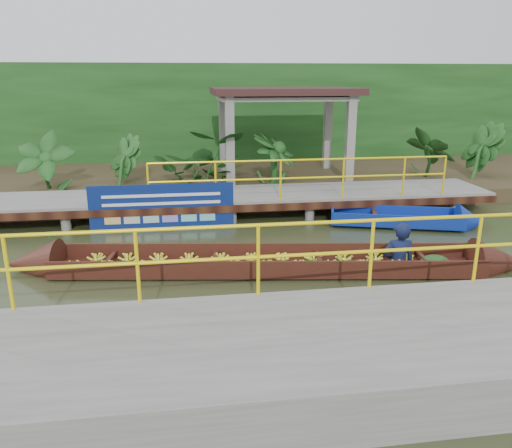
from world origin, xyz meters
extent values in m
plane|color=#2F371B|center=(0.00, 0.00, 0.00)|extent=(80.00, 80.00, 0.00)
cube|color=#362D1B|center=(0.00, 7.50, 0.23)|extent=(30.00, 8.00, 0.45)
cube|color=slate|center=(0.00, 3.50, 0.50)|extent=(16.00, 2.00, 0.15)
cube|color=black|center=(0.00, 2.50, 0.42)|extent=(16.00, 0.12, 0.18)
cylinder|color=yellow|center=(2.75, 2.55, 1.57)|extent=(7.50, 0.05, 0.05)
cylinder|color=yellow|center=(2.75, 2.55, 1.12)|extent=(7.50, 0.05, 0.05)
cylinder|color=yellow|center=(2.75, 2.55, 1.07)|extent=(0.05, 0.05, 1.00)
cylinder|color=slate|center=(-4.00, 2.70, 0.22)|extent=(0.24, 0.24, 0.55)
cylinder|color=slate|center=(-4.00, 4.30, 0.22)|extent=(0.24, 0.24, 0.55)
cylinder|color=slate|center=(-2.00, 2.70, 0.22)|extent=(0.24, 0.24, 0.55)
cylinder|color=slate|center=(-2.00, 4.30, 0.22)|extent=(0.24, 0.24, 0.55)
cylinder|color=slate|center=(0.00, 2.70, 0.22)|extent=(0.24, 0.24, 0.55)
cylinder|color=slate|center=(0.00, 4.30, 0.22)|extent=(0.24, 0.24, 0.55)
cylinder|color=slate|center=(2.00, 2.70, 0.22)|extent=(0.24, 0.24, 0.55)
cylinder|color=slate|center=(2.00, 4.30, 0.22)|extent=(0.24, 0.24, 0.55)
cylinder|color=slate|center=(4.00, 2.70, 0.22)|extent=(0.24, 0.24, 0.55)
cylinder|color=slate|center=(4.00, 4.30, 0.22)|extent=(0.24, 0.24, 0.55)
cylinder|color=slate|center=(6.00, 2.70, 0.22)|extent=(0.24, 0.24, 0.55)
cylinder|color=slate|center=(6.00, 4.30, 0.22)|extent=(0.24, 0.24, 0.55)
cylinder|color=slate|center=(0.00, 2.70, 0.22)|extent=(0.24, 0.24, 0.55)
cube|color=slate|center=(1.00, -4.20, 0.30)|extent=(18.00, 2.40, 0.70)
cylinder|color=yellow|center=(1.00, -3.05, 1.65)|extent=(10.00, 0.05, 0.05)
cylinder|color=yellow|center=(1.00, -3.05, 1.20)|extent=(10.00, 0.05, 0.05)
cylinder|color=yellow|center=(1.00, -3.05, 1.15)|extent=(0.05, 0.05, 1.00)
cube|color=slate|center=(1.20, 5.10, 1.60)|extent=(0.25, 0.25, 2.80)
cube|color=slate|center=(4.80, 5.10, 1.60)|extent=(0.25, 0.25, 2.80)
cube|color=slate|center=(1.20, 7.50, 1.60)|extent=(0.25, 0.25, 2.80)
cube|color=slate|center=(4.80, 7.50, 1.60)|extent=(0.25, 0.25, 2.80)
cube|color=slate|center=(3.00, 6.30, 2.90)|extent=(4.00, 2.60, 0.12)
cube|color=#351C1A|center=(3.00, 6.30, 3.10)|extent=(4.40, 3.00, 0.20)
cube|color=#153A12|center=(0.00, 10.00, 2.00)|extent=(30.00, 0.80, 4.00)
cube|color=#38140F|center=(1.34, -0.58, 0.06)|extent=(8.03, 2.09, 0.06)
cube|color=#38140F|center=(1.41, -0.09, 0.20)|extent=(7.90, 1.16, 0.34)
cube|color=#38140F|center=(1.27, -1.08, 0.20)|extent=(7.90, 1.16, 0.34)
cone|color=#38140F|center=(-3.05, 0.03, 0.14)|extent=(1.12, 1.09, 0.96)
cone|color=#38140F|center=(5.73, -1.20, 0.14)|extent=(1.12, 1.09, 0.96)
ellipsoid|color=#153A12|center=(4.50, -1.02, 0.16)|extent=(0.61, 0.51, 0.26)
imported|color=#11183E|center=(3.81, -0.93, 0.95)|extent=(0.66, 0.47, 1.71)
cube|color=navy|center=(4.98, 1.89, 0.10)|extent=(3.24, 1.79, 0.10)
cube|color=navy|center=(5.12, 2.34, 0.23)|extent=(2.98, 0.96, 0.31)
cube|color=navy|center=(4.85, 1.45, 0.23)|extent=(2.98, 0.96, 0.31)
cube|color=navy|center=(3.50, 2.34, 0.23)|extent=(0.33, 0.91, 0.31)
cone|color=navy|center=(6.66, 1.38, 0.17)|extent=(0.85, 1.01, 0.87)
cube|color=black|center=(4.49, 2.04, 0.27)|extent=(0.37, 0.92, 0.05)
cube|color=navy|center=(-0.70, 2.48, 0.55)|extent=(3.43, 0.03, 1.07)
cube|color=white|center=(-0.70, 2.46, 0.82)|extent=(2.79, 0.01, 0.07)
cube|color=white|center=(-0.70, 2.46, 0.62)|extent=(2.79, 0.01, 0.07)
imported|color=#153A12|center=(-4.00, 5.30, 1.23)|extent=(1.24, 1.24, 1.55)
imported|color=#153A12|center=(-2.00, 5.30, 1.23)|extent=(1.24, 1.24, 1.55)
imported|color=#153A12|center=(0.50, 5.30, 1.23)|extent=(1.24, 1.24, 1.55)
imported|color=#153A12|center=(2.50, 5.30, 1.23)|extent=(1.24, 1.24, 1.55)
imported|color=#153A12|center=(7.50, 5.30, 1.23)|extent=(1.24, 1.24, 1.55)
imported|color=#153A12|center=(9.00, 5.30, 1.23)|extent=(1.24, 1.24, 1.55)
camera|label=1|loc=(-0.14, -9.30, 3.55)|focal=35.00mm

